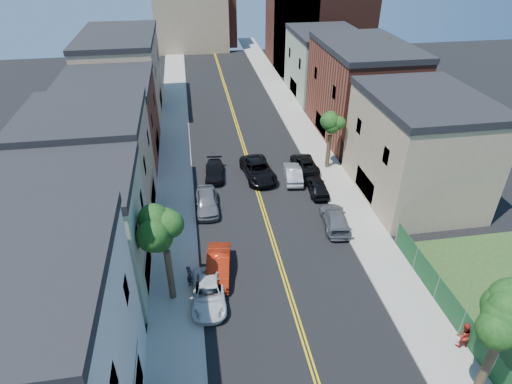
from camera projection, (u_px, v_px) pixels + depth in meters
name	position (u px, v px, depth m)	size (l,w,h in m)	color
sidewalk_left	(174.00, 137.00, 50.71)	(3.20, 100.00, 0.15)	gray
sidewalk_right	(303.00, 129.00, 52.86)	(3.20, 100.00, 0.15)	gray
curb_left	(189.00, 136.00, 50.95)	(0.30, 100.00, 0.15)	gray
curb_right	(289.00, 130.00, 52.62)	(0.30, 100.00, 0.15)	gray
bldg_left_clapboard	(22.00, 366.00, 18.87)	(9.00, 10.00, 10.00)	silver
bldg_left_palegrn	(72.00, 240.00, 27.62)	(9.00, 8.00, 8.50)	gray
bldg_left_tan_near	(93.00, 170.00, 35.00)	(9.00, 10.00, 9.00)	#998466
bldg_left_brick	(111.00, 123.00, 44.45)	(9.00, 12.00, 8.00)	brown
bldg_left_tan_far	(123.00, 76.00, 55.74)	(9.00, 16.00, 9.50)	#998466
bldg_right_tan	(417.00, 150.00, 37.96)	(9.00, 12.00, 9.00)	#998466
bldg_right_brick	(361.00, 93.00, 49.39)	(9.00, 14.00, 10.00)	brown
bldg_right_palegrn	(324.00, 66.00, 61.48)	(9.00, 12.00, 8.50)	gray
church	(313.00, 23.00, 72.78)	(16.20, 14.20, 22.60)	#4C2319
backdrop_left	(191.00, 18.00, 83.15)	(14.00, 8.00, 12.00)	#998466
backdrop_center	(210.00, 19.00, 87.56)	(10.00, 8.00, 10.00)	brown
fence_right	(449.00, 305.00, 27.06)	(0.04, 15.00, 1.90)	#143F1E
tree_left_mid	(163.00, 220.00, 25.54)	(5.20, 5.20, 9.29)	#3D321E
tree_right_far	(332.00, 116.00, 41.48)	(4.40, 4.40, 8.03)	#3D321E
red_sedan	(218.00, 266.00, 30.61)	(1.64, 4.72, 1.55)	red
white_pickup	(209.00, 293.00, 28.49)	(2.25, 4.89, 1.36)	silver
grey_car_left	(207.00, 202.00, 37.63)	(1.93, 4.81, 1.64)	slate
black_car_left	(214.00, 172.00, 42.53)	(1.82, 4.48, 1.30)	black
grey_car_right	(335.00, 219.00, 35.61)	(2.00, 4.91, 1.42)	#58595F
black_car_right	(317.00, 186.00, 40.05)	(1.68, 4.18, 1.42)	black
silver_car_right	(293.00, 173.00, 42.06)	(1.56, 4.46, 1.47)	#AAADB2
dark_car_right_far	(304.00, 163.00, 43.97)	(2.21, 4.80, 1.33)	black
black_suv_lane	(258.00, 170.00, 42.47)	(2.72, 5.89, 1.64)	black
pedestrian_left	(190.00, 275.00, 29.55)	(0.58, 0.38, 1.59)	#23242B
pedestrian_right	(463.00, 335.00, 25.13)	(0.89, 0.69, 1.83)	maroon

